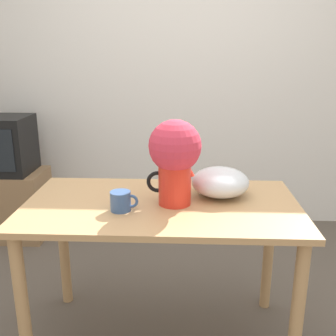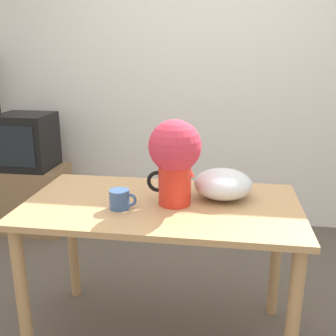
# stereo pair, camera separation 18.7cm
# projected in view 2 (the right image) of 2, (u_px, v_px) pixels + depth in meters

# --- Properties ---
(wall_back) EXTENTS (8.00, 0.05, 2.60)m
(wall_back) POSITION_uv_depth(u_px,v_px,m) (203.00, 77.00, 3.33)
(wall_back) COLOR silver
(wall_back) RESTS_ON ground_plane
(table) EXTENTS (1.35, 0.74, 0.79)m
(table) POSITION_uv_depth(u_px,v_px,m) (162.00, 225.00, 1.97)
(table) COLOR tan
(table) RESTS_ON ground_plane
(flower_vase) EXTENTS (0.26, 0.25, 0.41)m
(flower_vase) POSITION_uv_depth(u_px,v_px,m) (175.00, 156.00, 1.85)
(flower_vase) COLOR red
(flower_vase) RESTS_ON table
(coffee_mug) EXTENTS (0.13, 0.10, 0.09)m
(coffee_mug) POSITION_uv_depth(u_px,v_px,m) (120.00, 199.00, 1.85)
(coffee_mug) COLOR #385689
(coffee_mug) RESTS_ON table
(white_bowl) EXTENTS (0.29, 0.29, 0.15)m
(white_bowl) POSITION_uv_depth(u_px,v_px,m) (223.00, 184.00, 1.98)
(white_bowl) COLOR silver
(white_bowl) RESTS_ON table
(tv_stand) EXTENTS (0.58, 0.41, 0.57)m
(tv_stand) POSITION_uv_depth(u_px,v_px,m) (33.00, 199.00, 3.41)
(tv_stand) COLOR #8E6B47
(tv_stand) RESTS_ON ground_plane
(tv_set) EXTENTS (0.42, 0.40, 0.46)m
(tv_set) POSITION_uv_depth(u_px,v_px,m) (27.00, 141.00, 3.26)
(tv_set) COLOR black
(tv_set) RESTS_ON tv_stand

